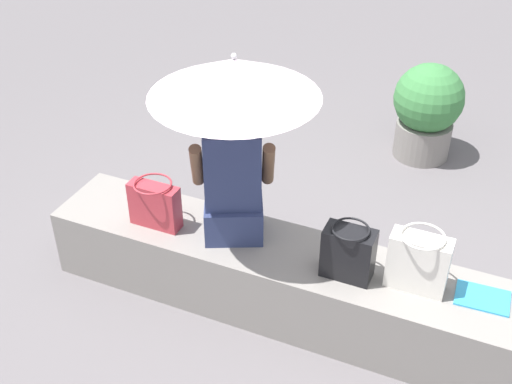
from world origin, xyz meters
TOP-DOWN VIEW (x-y plane):
  - ground_plane at (0.00, 0.00)m, footprint 14.00×14.00m
  - stone_bench at (0.00, 0.00)m, footprint 2.87×0.53m
  - person_seated at (-0.30, 0.03)m, footprint 0.51×0.40m
  - parasol at (-0.25, -0.02)m, footprint 0.90×0.90m
  - handbag_black at (0.79, 0.00)m, footprint 0.32×0.24m
  - tote_bag_canvas at (0.43, -0.06)m, footprint 0.28×0.21m
  - shoulder_bag_spare at (-0.77, -0.08)m, footprint 0.31×0.23m
  - magazine at (1.15, 0.05)m, footprint 0.29×0.21m
  - planter_near at (0.43, 2.18)m, footprint 0.57×0.57m

SIDE VIEW (x-z plane):
  - ground_plane at x=0.00m, z-range 0.00..0.00m
  - stone_bench at x=0.00m, z-range 0.00..0.46m
  - planter_near at x=0.43m, z-range 0.02..0.84m
  - magazine at x=1.15m, z-range 0.46..0.47m
  - shoulder_bag_spare at x=-0.77m, z-range 0.46..0.76m
  - tote_bag_canvas at x=0.43m, z-range 0.45..0.78m
  - handbag_black at x=0.79m, z-range 0.46..0.81m
  - person_seated at x=-0.30m, z-range 0.40..1.30m
  - parasol at x=-0.25m, z-range 0.91..2.09m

